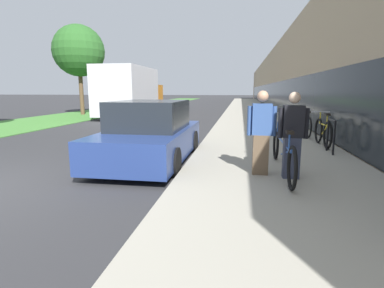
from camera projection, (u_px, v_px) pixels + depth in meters
name	position (u px, v px, depth m)	size (l,w,h in m)	color
sidewalk_slab	(250.00, 111.00, 24.57)	(3.86, 70.00, 0.15)	#A39E8E
storefront_facade	(317.00, 80.00, 30.79)	(10.01, 70.00, 5.45)	tan
lawn_strip	(131.00, 107.00, 30.29)	(4.67, 70.00, 0.03)	#478438
tandem_bicycle	(283.00, 152.00, 5.71)	(0.52, 2.91, 0.90)	black
person_rider	(293.00, 136.00, 5.26)	(0.52, 0.20, 1.53)	#33384C
person_bystander	(261.00, 133.00, 5.51)	(0.53, 0.21, 1.55)	brown
bike_rack_hoop	(331.00, 133.00, 7.46)	(0.05, 0.60, 0.84)	black
cruiser_bike_nearest	(323.00, 132.00, 8.43)	(0.52, 1.72, 0.95)	black
cruiser_bike_middle	(305.00, 125.00, 10.40)	(0.52, 1.84, 0.88)	black
cruiser_bike_farthest	(286.00, 118.00, 12.79)	(0.52, 1.76, 0.93)	black
parked_sedan_curbside	(151.00, 135.00, 7.18)	(1.88, 4.10, 1.46)	navy
moving_truck	(131.00, 93.00, 19.08)	(2.57, 6.85, 3.11)	orange
street_tree_far	(79.00, 51.00, 20.43)	(3.47, 3.47, 6.11)	brown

